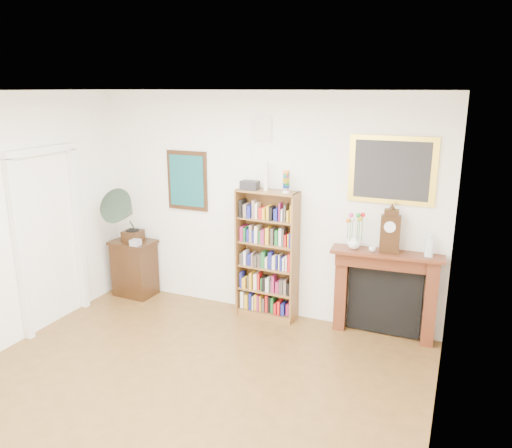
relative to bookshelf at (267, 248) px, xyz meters
The scene contains 15 objects.
room 2.40m from the bookshelf, 93.28° to the right, with size 4.51×5.01×2.81m.
door_casing 2.63m from the bookshelf, 153.92° to the right, with size 0.08×1.02×2.17m.
teal_poster 1.40m from the bookshelf, behind, with size 0.58×0.04×0.78m.
small_picture 1.45m from the bookshelf, 135.06° to the left, with size 0.26×0.04×0.30m.
gilt_painting 1.76m from the bookshelf, ahead, with size 0.95×0.04×0.75m.
bookshelf is the anchor object (origin of this frame).
side_cabinet 2.03m from the bookshelf, behind, with size 0.58×0.42×0.79m, color black.
fireplace 1.48m from the bookshelf, ahead, with size 1.26×0.39×1.05m.
gramophone 1.99m from the bookshelf, behind, with size 0.49×0.60×0.77m.
cd_stack 1.82m from the bookshelf, behind, with size 0.12×0.12×0.08m, color silver.
mantel_clock 1.51m from the bookshelf, ahead, with size 0.22×0.14×0.49m.
flower_vase 1.10m from the bookshelf, ahead, with size 0.15×0.15×0.16m, color white.
teacup 1.30m from the bookshelf, ahead, with size 0.08×0.08×0.06m, color white.
bottle_left 1.89m from the bookshelf, ahead, with size 0.07×0.07×0.24m, color silver.
bottle_right 1.92m from the bookshelf, ahead, with size 0.06×0.06×0.20m, color silver.
Camera 1 is at (2.29, -3.10, 2.83)m, focal length 35.00 mm.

